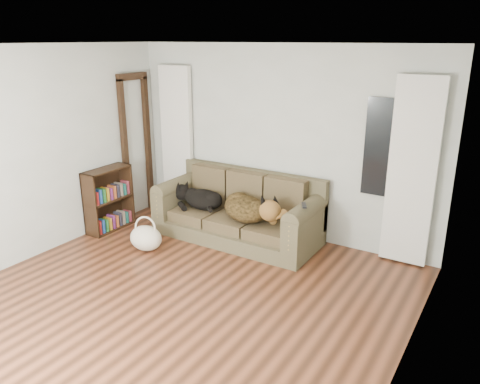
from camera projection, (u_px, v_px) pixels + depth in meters
The scene contains 15 objects.
floor at pixel (163, 312), 4.76m from camera, with size 5.00×5.00×0.00m, color #371E11.
ceiling at pixel (147, 45), 3.95m from camera, with size 5.00×5.00×0.00m, color white.
wall_back at pixel (278, 142), 6.38m from camera, with size 4.50×0.04×2.60m, color silver.
wall_left at pixel (9, 160), 5.47m from camera, with size 0.04×5.00×2.60m, color silver.
wall_right at pixel (403, 244), 3.23m from camera, with size 0.04×5.00×2.60m, color silver.
curtain_left at pixel (177, 141), 7.20m from camera, with size 0.55×0.08×2.25m, color white.
curtain_right at pixel (412, 173), 5.46m from camera, with size 0.55×0.08×2.25m, color white.
window_pane at pixel (385, 148), 5.60m from camera, with size 0.50×0.03×1.20m, color black.
door_casing at pixel (137, 148), 7.18m from camera, with size 0.07×0.60×2.10m, color #311F10.
sofa at pixel (237, 208), 6.39m from camera, with size 2.27×0.98×0.93m, color #393625.
dog_black_lab at pixel (201, 199), 6.65m from camera, with size 0.63×0.44×0.27m, color black.
dog_shepherd at pixel (249, 210), 6.18m from camera, with size 0.78×0.55×0.35m, color black.
tv_remote at pixel (304, 205), 5.66m from camera, with size 0.05×0.18×0.02m, color black.
tote_bag at pixel (146, 239), 6.12m from camera, with size 0.45×0.35×0.33m, color beige.
bookshelf at pixel (109, 196), 6.70m from camera, with size 0.27×0.73×0.91m, color #311F10.
Camera 1 is at (2.84, -3.11, 2.66)m, focal length 35.00 mm.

